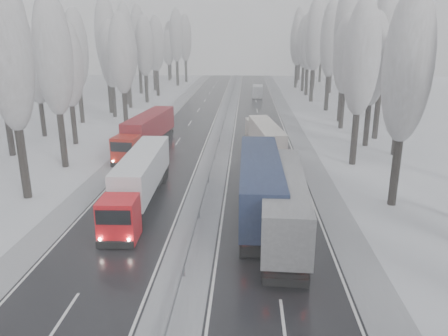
# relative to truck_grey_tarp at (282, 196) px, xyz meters

# --- Properties ---
(ground) EXTENTS (260.00, 260.00, 0.00)m
(ground) POSITION_rel_truck_grey_tarp_xyz_m (-5.86, -10.35, -2.52)
(ground) COLOR silver
(ground) RESTS_ON ground
(carriageway_right) EXTENTS (7.50, 200.00, 0.03)m
(carriageway_right) POSITION_rel_truck_grey_tarp_xyz_m (-0.61, 19.65, -2.50)
(carriageway_right) COLOR black
(carriageway_right) RESTS_ON ground
(carriageway_left) EXTENTS (7.50, 200.00, 0.03)m
(carriageway_left) POSITION_rel_truck_grey_tarp_xyz_m (-11.11, 19.65, -2.50)
(carriageway_left) COLOR black
(carriageway_left) RESTS_ON ground
(median_slush) EXTENTS (3.00, 200.00, 0.04)m
(median_slush) POSITION_rel_truck_grey_tarp_xyz_m (-5.86, 19.65, -2.50)
(median_slush) COLOR #A8AAB0
(median_slush) RESTS_ON ground
(shoulder_right) EXTENTS (2.40, 200.00, 0.04)m
(shoulder_right) POSITION_rel_truck_grey_tarp_xyz_m (4.34, 19.65, -2.50)
(shoulder_right) COLOR #A8AAB0
(shoulder_right) RESTS_ON ground
(shoulder_left) EXTENTS (2.40, 200.00, 0.04)m
(shoulder_left) POSITION_rel_truck_grey_tarp_xyz_m (-16.06, 19.65, -2.50)
(shoulder_left) COLOR #A8AAB0
(shoulder_left) RESTS_ON ground
(median_guardrail) EXTENTS (0.12, 200.00, 0.76)m
(median_guardrail) POSITION_rel_truck_grey_tarp_xyz_m (-5.86, 19.64, -1.92)
(median_guardrail) COLOR slate
(median_guardrail) RESTS_ON ground
(tree_16) EXTENTS (3.60, 3.60, 16.53)m
(tree_16) POSITION_rel_truck_grey_tarp_xyz_m (9.17, 5.32, 8.15)
(tree_16) COLOR black
(tree_16) RESTS_ON ground
(tree_18) EXTENTS (3.60, 3.60, 16.58)m
(tree_18) POSITION_rel_truck_grey_tarp_xyz_m (8.64, 16.68, 8.18)
(tree_18) COLOR black
(tree_18) RESTS_ON ground
(tree_19) EXTENTS (3.60, 3.60, 14.57)m
(tree_19) POSITION_rel_truck_grey_tarp_xyz_m (14.16, 20.68, 6.90)
(tree_19) COLOR black
(tree_19) RESTS_ON ground
(tree_20) EXTENTS (3.60, 3.60, 15.71)m
(tree_20) POSITION_rel_truck_grey_tarp_xyz_m (12.03, 24.81, 7.63)
(tree_20) COLOR black
(tree_20) RESTS_ON ground
(tree_21) EXTENTS (3.60, 3.60, 18.62)m
(tree_21) POSITION_rel_truck_grey_tarp_xyz_m (14.26, 28.81, 9.48)
(tree_21) COLOR black
(tree_21) RESTS_ON ground
(tree_22) EXTENTS (3.60, 3.60, 15.86)m
(tree_22) POSITION_rel_truck_grey_tarp_xyz_m (11.16, 35.25, 7.72)
(tree_22) COLOR black
(tree_22) RESTS_ON ground
(tree_23) EXTENTS (3.60, 3.60, 13.55)m
(tree_23) POSITION_rel_truck_grey_tarp_xyz_m (17.44, 39.25, 6.25)
(tree_23) COLOR black
(tree_23) RESTS_ON ground
(tree_24) EXTENTS (3.60, 3.60, 20.49)m
(tree_24) POSITION_rel_truck_grey_tarp_xyz_m (12.03, 40.67, 10.67)
(tree_24) COLOR black
(tree_24) RESTS_ON ground
(tree_25) EXTENTS (3.60, 3.60, 19.44)m
(tree_25) POSITION_rel_truck_grey_tarp_xyz_m (18.95, 44.67, 10.00)
(tree_25) COLOR black
(tree_25) RESTS_ON ground
(tree_26) EXTENTS (3.60, 3.60, 18.78)m
(tree_26) POSITION_rel_truck_grey_tarp_xyz_m (11.70, 50.92, 9.58)
(tree_26) COLOR black
(tree_26) RESTS_ON ground
(tree_27) EXTENTS (3.60, 3.60, 17.62)m
(tree_27) POSITION_rel_truck_grey_tarp_xyz_m (18.85, 54.92, 8.84)
(tree_27) COLOR black
(tree_27) RESTS_ON ground
(tree_28) EXTENTS (3.60, 3.60, 19.62)m
(tree_28) POSITION_rel_truck_grey_tarp_xyz_m (10.48, 61.60, 10.12)
(tree_28) COLOR black
(tree_28) RESTS_ON ground
(tree_29) EXTENTS (3.60, 3.60, 18.11)m
(tree_29) POSITION_rel_truck_grey_tarp_xyz_m (17.85, 65.60, 9.15)
(tree_29) COLOR black
(tree_29) RESTS_ON ground
(tree_30) EXTENTS (3.60, 3.60, 17.86)m
(tree_30) POSITION_rel_truck_grey_tarp_xyz_m (10.70, 71.35, 9.00)
(tree_30) COLOR black
(tree_30) RESTS_ON ground
(tree_31) EXTENTS (3.60, 3.60, 18.58)m
(tree_31) POSITION_rel_truck_grey_tarp_xyz_m (16.61, 75.35, 9.45)
(tree_31) COLOR black
(tree_31) RESTS_ON ground
(tree_32) EXTENTS (3.60, 3.60, 17.33)m
(tree_32) POSITION_rel_truck_grey_tarp_xyz_m (10.77, 78.86, 8.66)
(tree_32) COLOR black
(tree_32) RESTS_ON ground
(tree_33) EXTENTS (3.60, 3.60, 14.33)m
(tree_33) POSITION_rel_truck_grey_tarp_xyz_m (13.90, 82.86, 6.74)
(tree_33) COLOR black
(tree_33) RESTS_ON ground
(tree_34) EXTENTS (3.60, 3.60, 17.63)m
(tree_34) POSITION_rel_truck_grey_tarp_xyz_m (9.87, 85.97, 8.85)
(tree_34) COLOR black
(tree_34) RESTS_ON ground
(tree_35) EXTENTS (3.60, 3.60, 18.25)m
(tree_35) POSITION_rel_truck_grey_tarp_xyz_m (19.08, 89.97, 9.25)
(tree_35) COLOR black
(tree_35) RESTS_ON ground
(tree_36) EXTENTS (3.60, 3.60, 20.23)m
(tree_36) POSITION_rel_truck_grey_tarp_xyz_m (11.17, 95.81, 10.50)
(tree_36) COLOR black
(tree_36) RESTS_ON ground
(tree_37) EXTENTS (3.60, 3.60, 16.37)m
(tree_37) POSITION_rel_truck_grey_tarp_xyz_m (18.16, 99.81, 8.05)
(tree_37) COLOR black
(tree_37) RESTS_ON ground
(tree_38) EXTENTS (3.60, 3.60, 17.97)m
(tree_38) POSITION_rel_truck_grey_tarp_xyz_m (12.87, 106.37, 9.07)
(tree_38) COLOR black
(tree_38) RESTS_ON ground
(tree_39) EXTENTS (3.60, 3.60, 16.19)m
(tree_39) POSITION_rel_truck_grey_tarp_xyz_m (15.68, 110.37, 7.93)
(tree_39) COLOR black
(tree_39) RESTS_ON ground
(tree_56) EXTENTS (3.60, 3.60, 18.12)m
(tree_56) POSITION_rel_truck_grey_tarp_xyz_m (-20.58, 5.35, 9.16)
(tree_56) COLOR black
(tree_56) RESTS_ON ground
(tree_58) EXTENTS (3.60, 3.60, 17.21)m
(tree_58) POSITION_rel_truck_grey_tarp_xyz_m (-20.99, 14.21, 8.58)
(tree_58) COLOR black
(tree_58) RESTS_ON ground
(tree_60) EXTENTS (3.60, 3.60, 14.84)m
(tree_60) POSITION_rel_truck_grey_tarp_xyz_m (-23.61, 23.85, 7.07)
(tree_60) COLOR black
(tree_60) RESTS_ON ground
(tree_61) EXTENTS (3.60, 3.60, 13.95)m
(tree_61) POSITION_rel_truck_grey_tarp_xyz_m (-29.38, 27.85, 6.50)
(tree_61) COLOR black
(tree_61) RESTS_ON ground
(tree_62) EXTENTS (3.60, 3.60, 16.04)m
(tree_62) POSITION_rel_truck_grey_tarp_xyz_m (-19.81, 33.38, 7.84)
(tree_62) COLOR black
(tree_62) RESTS_ON ground
(tree_63) EXTENTS (3.60, 3.60, 16.88)m
(tree_63) POSITION_rel_truck_grey_tarp_xyz_m (-27.71, 37.38, 8.38)
(tree_63) COLOR black
(tree_63) RESTS_ON ground
(tree_64) EXTENTS (3.60, 3.60, 15.42)m
(tree_64) POSITION_rel_truck_grey_tarp_xyz_m (-24.13, 42.36, 7.44)
(tree_64) COLOR black
(tree_64) RESTS_ON ground
(tree_65) EXTENTS (3.60, 3.60, 19.48)m
(tree_65) POSITION_rel_truck_grey_tarp_xyz_m (-25.92, 46.36, 10.03)
(tree_65) COLOR black
(tree_65) RESTS_ON ground
(tree_66) EXTENTS (3.60, 3.60, 15.23)m
(tree_66) POSITION_rel_truck_grey_tarp_xyz_m (-24.02, 52.00, 7.32)
(tree_66) COLOR black
(tree_66) RESTS_ON ground
(tree_67) EXTENTS (3.60, 3.60, 17.09)m
(tree_67) POSITION_rel_truck_grey_tarp_xyz_m (-25.41, 56.00, 8.51)
(tree_67) COLOR black
(tree_67) RESTS_ON ground
(tree_68) EXTENTS (3.60, 3.60, 16.65)m
(tree_68) POSITION_rel_truck_grey_tarp_xyz_m (-22.44, 58.76, 8.23)
(tree_68) COLOR black
(tree_68) RESTS_ON ground
(tree_69) EXTENTS (3.60, 3.60, 19.35)m
(tree_69) POSITION_rel_truck_grey_tarp_xyz_m (-27.28, 62.76, 9.94)
(tree_69) COLOR black
(tree_69) RESTS_ON ground
(tree_70) EXTENTS (3.60, 3.60, 17.09)m
(tree_70) POSITION_rel_truck_grey_tarp_xyz_m (-22.19, 68.84, 8.51)
(tree_70) COLOR black
(tree_70) RESTS_ON ground
(tree_71) EXTENTS (3.60, 3.60, 19.61)m
(tree_71) POSITION_rel_truck_grey_tarp_xyz_m (-26.95, 72.84, 10.11)
(tree_71) COLOR black
(tree_71) RESTS_ON ground
(tree_72) EXTENTS (3.60, 3.60, 15.11)m
(tree_72) POSITION_rel_truck_grey_tarp_xyz_m (-24.79, 78.18, 7.24)
(tree_72) COLOR black
(tree_72) RESTS_ON ground
(tree_73) EXTENTS (3.60, 3.60, 17.22)m
(tree_73) POSITION_rel_truck_grey_tarp_xyz_m (-27.68, 82.18, 8.59)
(tree_73) COLOR black
(tree_73) RESTS_ON ground
(tree_74) EXTENTS (3.60, 3.60, 19.68)m
(tree_74) POSITION_rel_truck_grey_tarp_xyz_m (-20.94, 88.98, 10.16)
(tree_74) COLOR black
(tree_74) RESTS_ON ground
(tree_75) EXTENTS (3.60, 3.60, 18.60)m
(tree_75) POSITION_rel_truck_grey_tarp_xyz_m (-30.06, 92.98, 9.47)
(tree_75) COLOR black
(tree_75) RESTS_ON ground
(tree_76) EXTENTS (3.60, 3.60, 18.55)m
(tree_76) POSITION_rel_truck_grey_tarp_xyz_m (-19.91, 98.37, 9.43)
(tree_76) COLOR black
(tree_76) RESTS_ON ground
(tree_77) EXTENTS (3.60, 3.60, 14.32)m
(tree_77) POSITION_rel_truck_grey_tarp_xyz_m (-25.53, 102.37, 6.74)
(tree_77) COLOR black
(tree_77) RESTS_ON ground
(tree_78) EXTENTS (3.60, 3.60, 19.55)m
(tree_78) POSITION_rel_truck_grey_tarp_xyz_m (-23.42, 104.96, 10.07)
(tree_78) COLOR black
(tree_78) RESTS_ON ground
(tree_79) EXTENTS (3.60, 3.60, 17.07)m
(tree_79) POSITION_rel_truck_grey_tarp_xyz_m (-26.20, 108.96, 8.49)
(tree_79) COLOR black
(tree_79) RESTS_ON ground
(truck_grey_tarp) EXTENTS (3.32, 16.92, 4.32)m
(truck_grey_tarp) POSITION_rel_truck_grey_tarp_xyz_m (0.00, 0.00, 0.00)
(truck_grey_tarp) COLOR #424246
(truck_grey_tarp) RESTS_ON ground
(truck_blue_box) EXTENTS (2.83, 17.70, 4.53)m
(truck_blue_box) POSITION_rel_truck_grey_tarp_xyz_m (-1.44, 3.08, 0.13)
(truck_blue_box) COLOR #1A2542
(truck_blue_box) RESTS_ON ground
(truck_cream_box) EXTENTS (4.14, 14.32, 3.64)m
(truck_cream_box) POSITION_rel_truck_grey_tarp_xyz_m (-0.47, 20.19, -0.39)
(truck_cream_box) COLOR beige
(truck_cream_box) RESTS_ON ground
(box_truck_distant) EXTENTS (2.41, 6.98, 2.58)m
(box_truck_distant) POSITION_rel_truck_grey_tarp_xyz_m (-0.17, 67.30, -1.21)
(box_truck_distant) COLOR silver
(box_truck_distant) RESTS_ON ground
(truck_red_white) EXTENTS (2.79, 15.23, 3.89)m
(truck_red_white) POSITION_rel_truck_grey_tarp_xyz_m (-10.78, 4.44, -0.25)
(truck_red_white) COLOR red
(truck_red_white) RESTS_ON ground
(truck_red_red) EXTENTS (4.00, 15.75, 4.01)m
(truck_red_red) POSITION_rel_truck_grey_tarp_xyz_m (-14.06, 21.48, -0.18)
(truck_red_red) COLOR #A61309
(truck_red_red) RESTS_ON ground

